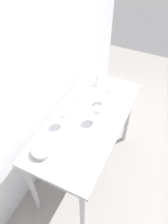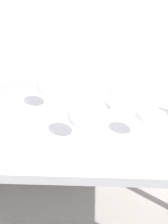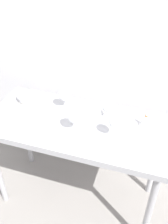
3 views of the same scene
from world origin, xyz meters
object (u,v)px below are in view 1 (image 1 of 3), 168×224
Objects in this scene: tasting_sheet_lower at (74,109)px; decanter_funnel at (97,82)px; tasting_sheet_upper at (79,142)px; wine_glass_near_center at (97,111)px; wine_glass_far_right at (85,93)px; tasting_bowl at (41,151)px; wine_glass_near_right at (107,91)px; wine_glass_far_left at (64,115)px.

decanter_funnel reaches higher than tasting_sheet_lower.
wine_glass_near_center is at bearing 9.57° from tasting_sheet_upper.
tasting_bowl is at bearing 176.08° from wine_glass_far_right.
wine_glass_near_right is (0.10, -0.19, 0.02)m from wine_glass_far_right.
wine_glass_near_right reaches higher than wine_glass_far_right.
wine_glass_near_center is 0.60m from tasting_bowl.
decanter_funnel is (0.65, -0.04, -0.07)m from wine_glass_far_left.
wine_glass_far_left is 1.24× the size of decanter_funnel.
wine_glass_near_right is at bearing 3.23° from wine_glass_near_center.
wine_glass_far_left is at bearing -1.75° from tasting_bowl.
wine_glass_far_right is at bearing 48.24° from wine_glass_near_center.
wine_glass_near_center reaches higher than decanter_funnel.
wine_glass_near_right is at bearing -16.38° from tasting_bowl.
tasting_sheet_upper is at bearing -121.03° from wine_glass_far_left.
wine_glass_far_right is 0.30m from decanter_funnel.
tasting_sheet_lower is at bearing 81.84° from wine_glass_near_center.
wine_glass_far_left is at bearing 153.25° from wine_glass_near_right.
wine_glass_far_left is at bearing 159.62° from tasting_sheet_lower.
wine_glass_near_right is 1.11× the size of tasting_bowl.
tasting_sheet_upper is at bearing -168.79° from tasting_sheet_lower.
tasting_sheet_lower is 0.57m from tasting_bowl.
wine_glass_near_right is 0.59m from tasting_sheet_upper.
wine_glass_near_center is 0.28m from tasting_sheet_lower.
wine_glass_far_right is 0.80× the size of tasting_sheet_upper.
wine_glass_near_center is at bearing -55.53° from wine_glass_far_left.
wine_glass_far_right reaches higher than tasting_sheet_upper.
decanter_funnel is (0.48, 0.21, -0.08)m from wine_glass_near_center.
wine_glass_far_right reaches higher than tasting_sheet_lower.
wine_glass_near_right is 0.85m from tasting_bowl.
wine_glass_far_left is 0.97× the size of wine_glass_near_center.
wine_glass_near_center is (0.17, -0.24, 0.00)m from wine_glass_far_left.
wine_glass_near_right is 0.51m from wine_glass_far_left.
tasting_bowl is 1.01m from decanter_funnel.
tasting_bowl is (-0.53, 0.26, -0.10)m from wine_glass_near_center.
tasting_sheet_upper is 1.24× the size of tasting_bowl.
decanter_funnel is at bearing -27.79° from tasting_sheet_lower.
decanter_funnel is (1.01, -0.05, 0.02)m from tasting_bowl.
wine_glass_near_center reaches higher than tasting_sheet_upper.
tasting_bowl is (-0.81, 0.24, -0.11)m from wine_glass_near_right.
tasting_bowl is at bearing 178.25° from wine_glass_far_left.
tasting_bowl reaches higher than tasting_sheet_lower.
wine_glass_far_right is at bearing -6.14° from wine_glass_far_left.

